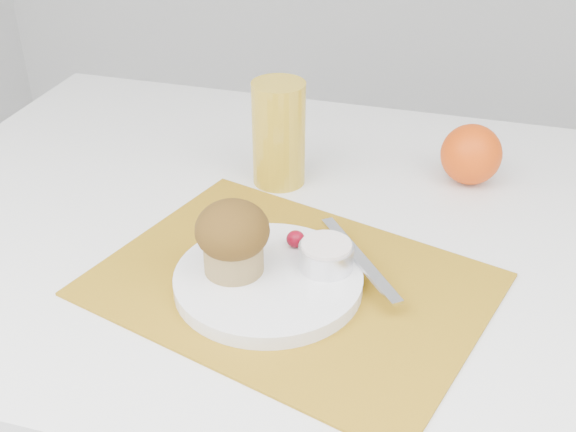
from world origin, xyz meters
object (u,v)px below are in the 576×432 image
(muffin, at_px, (233,237))
(table, at_px, (321,428))
(plate, at_px, (268,280))
(juice_glass, at_px, (279,134))
(orange, at_px, (471,154))

(muffin, bearing_deg, table, 63.09)
(table, bearing_deg, muffin, -116.91)
(plate, relative_size, juice_glass, 1.44)
(plate, xyz_separation_m, orange, (0.20, 0.32, 0.03))
(table, xyz_separation_m, orange, (0.16, 0.17, 0.42))
(plate, xyz_separation_m, juice_glass, (-0.06, 0.25, 0.06))
(table, xyz_separation_m, plate, (-0.04, -0.15, 0.39))
(orange, distance_m, muffin, 0.40)
(juice_glass, bearing_deg, table, -45.98)
(plate, distance_m, muffin, 0.07)
(muffin, bearing_deg, juice_glass, 94.95)
(orange, height_order, muffin, muffin)
(table, bearing_deg, juice_glass, 134.02)
(table, bearing_deg, orange, 46.85)
(plate, height_order, orange, orange)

